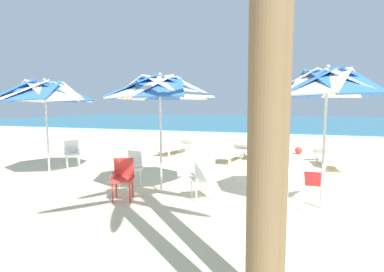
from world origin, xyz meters
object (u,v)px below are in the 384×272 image
(beach_umbrella_2, at_px, (45,92))
(plastic_chair_1, at_px, (132,166))
(sun_lounger_1, at_px, (255,149))
(plastic_chair_0, at_px, (290,184))
(plastic_chair_3, at_px, (203,177))
(plastic_chair_2, at_px, (123,176))
(beach_umbrella_1, at_px, (160,89))
(plastic_chair_4, at_px, (72,152))
(cooler_box, at_px, (310,176))
(sun_lounger_2, at_px, (232,152))
(sun_lounger_3, at_px, (176,147))
(beach_umbrella_0, at_px, (327,85))
(sun_lounger_0, at_px, (328,158))
(beach_ball, at_px, (299,150))

(beach_umbrella_2, bearing_deg, plastic_chair_1, -5.99)
(beach_umbrella_2, relative_size, sun_lounger_1, 1.26)
(plastic_chair_0, height_order, plastic_chair_3, same)
(plastic_chair_0, xyz_separation_m, plastic_chair_2, (-3.35, -0.39, 0.00))
(beach_umbrella_1, height_order, beach_umbrella_2, beach_umbrella_2)
(plastic_chair_1, height_order, plastic_chair_4, same)
(sun_lounger_1, xyz_separation_m, cooler_box, (1.67, -3.62, -0.08))
(beach_umbrella_2, xyz_separation_m, sun_lounger_2, (4.65, 3.81, -2.08))
(plastic_chair_2, height_order, plastic_chair_3, same)
(sun_lounger_3, bearing_deg, sun_lounger_2, -16.78)
(beach_umbrella_0, xyz_separation_m, plastic_chair_4, (-7.19, 1.56, -1.86))
(beach_umbrella_1, relative_size, sun_lounger_1, 1.24)
(plastic_chair_0, relative_size, plastic_chair_1, 1.00)
(plastic_chair_1, distance_m, cooler_box, 4.49)
(beach_umbrella_2, height_order, cooler_box, beach_umbrella_2)
(plastic_chair_4, bearing_deg, plastic_chair_1, -24.40)
(sun_lounger_0, bearing_deg, beach_ball, 109.39)
(plastic_chair_2, relative_size, beach_umbrella_2, 0.32)
(plastic_chair_3, height_order, plastic_chair_4, same)
(plastic_chair_3, distance_m, sun_lounger_1, 5.62)
(beach_umbrella_1, distance_m, plastic_chair_4, 4.55)
(sun_lounger_1, bearing_deg, plastic_chair_1, -116.49)
(beach_umbrella_2, height_order, sun_lounger_3, beach_umbrella_2)
(plastic_chair_3, height_order, cooler_box, plastic_chair_3)
(plastic_chair_1, bearing_deg, plastic_chair_2, -70.61)
(plastic_chair_1, height_order, beach_ball, plastic_chair_1)
(plastic_chair_2, bearing_deg, plastic_chair_4, 145.38)
(plastic_chair_0, height_order, beach_ball, plastic_chair_0)
(beach_umbrella_0, bearing_deg, sun_lounger_2, 119.51)
(plastic_chair_1, distance_m, beach_ball, 7.56)
(beach_umbrella_0, relative_size, plastic_chair_4, 3.16)
(beach_umbrella_0, xyz_separation_m, sun_lounger_3, (-4.96, 5.10, -2.08))
(beach_umbrella_0, distance_m, plastic_chair_1, 4.66)
(plastic_chair_2, bearing_deg, sun_lounger_2, 73.58)
(beach_umbrella_1, xyz_separation_m, cooler_box, (3.31, 1.77, -2.15))
(beach_umbrella_2, height_order, beach_ball, beach_umbrella_2)
(cooler_box, bearing_deg, plastic_chair_4, -178.60)
(beach_umbrella_2, relative_size, plastic_chair_4, 3.17)
(beach_umbrella_2, xyz_separation_m, sun_lounger_0, (7.85, 3.73, -2.08))
(plastic_chair_1, bearing_deg, beach_umbrella_0, -3.19)
(sun_lounger_1, height_order, beach_ball, sun_lounger_1)
(plastic_chair_2, distance_m, plastic_chair_4, 3.94)
(sun_lounger_0, bearing_deg, sun_lounger_2, 178.55)
(sun_lounger_0, bearing_deg, cooler_box, -107.10)
(plastic_chair_1, height_order, sun_lounger_0, plastic_chair_1)
(cooler_box, bearing_deg, plastic_chair_1, -160.45)
(beach_umbrella_0, distance_m, sun_lounger_2, 5.42)
(beach_ball, bearing_deg, sun_lounger_2, -138.27)
(beach_umbrella_1, distance_m, plastic_chair_2, 2.05)
(beach_umbrella_2, distance_m, beach_ball, 9.51)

